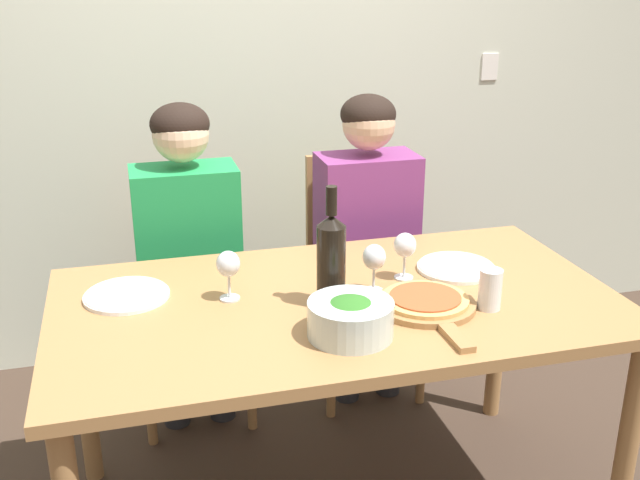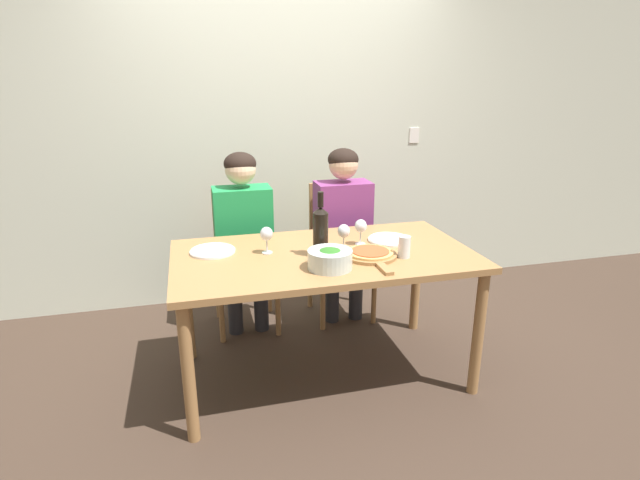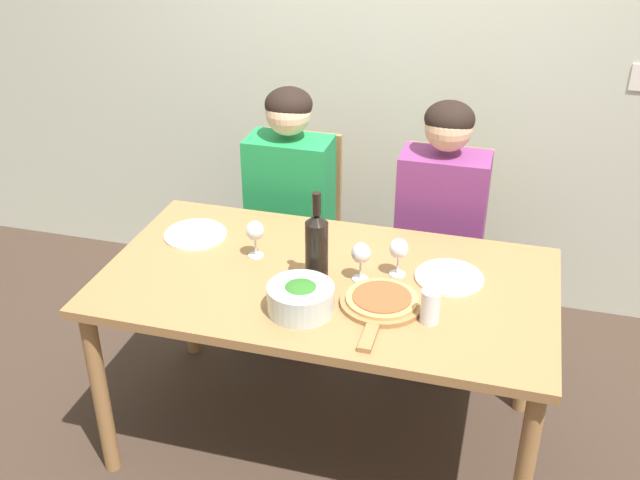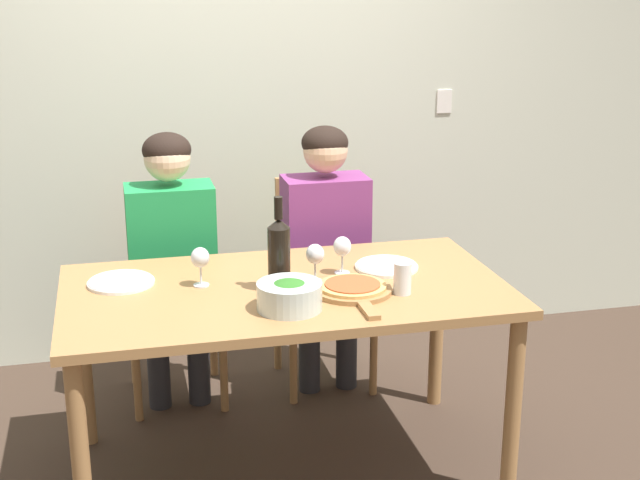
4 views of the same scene
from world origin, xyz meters
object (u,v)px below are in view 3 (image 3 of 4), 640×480
object	(u,v)px
wine_glass_right	(399,250)
person_man	(441,212)
broccoli_bowl	(301,298)
dinner_plate_left	(195,234)
wine_bottle	(317,247)
water_tumbler	(430,306)
pizza_on_board	(381,302)
chair_right	(440,245)
chair_left	(297,227)
dinner_plate_right	(449,277)
person_woman	(289,193)
wine_glass_left	(255,232)
wine_glass_centre	(361,255)

from	to	relation	value
wine_glass_right	person_man	bearing A→B (deg)	81.99
person_man	wine_glass_right	distance (m)	0.62
person_man	broccoli_bowl	size ratio (longest dim) A/B	5.42
dinner_plate_left	person_man	bearing A→B (deg)	29.38
wine_bottle	water_tumbler	xyz separation A→B (m)	(0.43, -0.14, -0.09)
wine_glass_right	water_tumbler	xyz separation A→B (m)	(0.16, -0.27, -0.05)
broccoli_bowl	dinner_plate_left	world-z (taller)	broccoli_bowl
pizza_on_board	water_tumbler	world-z (taller)	water_tumbler
person_man	dinner_plate_left	distance (m)	1.06
chair_right	person_man	size ratio (longest dim) A/B	0.78
dinner_plate_left	water_tumbler	distance (m)	1.06
chair_right	wine_glass_right	bearing A→B (deg)	-96.74
chair_left	pizza_on_board	size ratio (longest dim) A/B	2.25
wine_bottle	dinner_plate_right	world-z (taller)	wine_bottle
water_tumbler	wine_glass_right	bearing A→B (deg)	120.59
broccoli_bowl	water_tumbler	size ratio (longest dim) A/B	1.93
person_woman	chair_left	bearing A→B (deg)	90.00
chair_left	broccoli_bowl	bearing A→B (deg)	-71.95
person_man	dinner_plate_right	distance (m)	0.59
chair_left	dinner_plate_left	size ratio (longest dim) A/B	3.86
wine_glass_left	wine_glass_right	xyz separation A→B (m)	(0.55, 0.01, 0.00)
dinner_plate_left	water_tumbler	xyz separation A→B (m)	(1.00, -0.34, 0.05)
wine_bottle	broccoli_bowl	world-z (taller)	wine_bottle
person_woman	person_man	world-z (taller)	same
wine_bottle	wine_glass_centre	world-z (taller)	wine_bottle
chair_right	wine_bottle	bearing A→B (deg)	-113.04
pizza_on_board	wine_glass_left	size ratio (longest dim) A/B	2.85
pizza_on_board	chair_left	bearing A→B (deg)	122.56
chair_left	dinner_plate_left	bearing A→B (deg)	-109.87
chair_left	chair_right	size ratio (longest dim) A/B	1.00
person_woman	dinner_plate_right	bearing A→B (deg)	-35.90
broccoli_bowl	dinner_plate_left	bearing A→B (deg)	144.84
chair_left	water_tumbler	world-z (taller)	chair_left
dinner_plate_right	wine_glass_right	distance (m)	0.21
chair_right	chair_left	bearing A→B (deg)	180.00
chair_right	pizza_on_board	size ratio (longest dim) A/B	2.25
water_tumbler	dinner_plate_left	bearing A→B (deg)	160.98
broccoli_bowl	wine_glass_centre	distance (m)	0.30
chair_right	wine_glass_left	distance (m)	1.03
person_woman	person_man	size ratio (longest dim) A/B	1.00
person_woman	wine_glass_centre	world-z (taller)	person_woman
person_man	wine_glass_right	bearing A→B (deg)	-98.01
person_woman	wine_glass_left	distance (m)	0.63
wine_bottle	wine_glass_centre	bearing A→B (deg)	20.96
pizza_on_board	wine_glass_centre	bearing A→B (deg)	125.95
wine_bottle	wine_glass_right	size ratio (longest dim) A/B	2.37
chair_right	wine_glass_left	world-z (taller)	chair_right
broccoli_bowl	wine_glass_left	xyz separation A→B (m)	(-0.27, 0.31, 0.05)
pizza_on_board	wine_glass_left	bearing A→B (deg)	158.66
wine_glass_right	wine_glass_left	bearing A→B (deg)	-178.88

